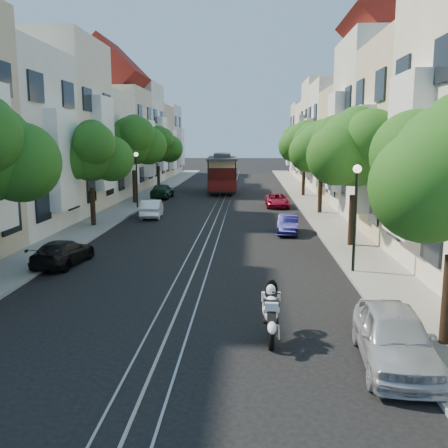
# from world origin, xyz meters

# --- Properties ---
(ground) EXTENTS (200.00, 200.00, 0.00)m
(ground) POSITION_xyz_m (0.00, 28.00, 0.00)
(ground) COLOR black
(ground) RESTS_ON ground
(sidewalk_east) EXTENTS (2.50, 80.00, 0.12)m
(sidewalk_east) POSITION_xyz_m (7.25, 28.00, 0.06)
(sidewalk_east) COLOR gray
(sidewalk_east) RESTS_ON ground
(sidewalk_west) EXTENTS (2.50, 80.00, 0.12)m
(sidewalk_west) POSITION_xyz_m (-7.25, 28.00, 0.06)
(sidewalk_west) COLOR gray
(sidewalk_west) RESTS_ON ground
(rail_left) EXTENTS (0.06, 80.00, 0.02)m
(rail_left) POSITION_xyz_m (-0.55, 28.00, 0.01)
(rail_left) COLOR gray
(rail_left) RESTS_ON ground
(rail_slot) EXTENTS (0.06, 80.00, 0.02)m
(rail_slot) POSITION_xyz_m (0.00, 28.00, 0.01)
(rail_slot) COLOR gray
(rail_slot) RESTS_ON ground
(rail_right) EXTENTS (0.06, 80.00, 0.02)m
(rail_right) POSITION_xyz_m (0.55, 28.00, 0.01)
(rail_right) COLOR gray
(rail_right) RESTS_ON ground
(lane_line) EXTENTS (0.08, 80.00, 0.01)m
(lane_line) POSITION_xyz_m (0.00, 28.00, 0.00)
(lane_line) COLOR tan
(lane_line) RESTS_ON ground
(townhouses_east) EXTENTS (7.75, 72.00, 12.00)m
(townhouses_east) POSITION_xyz_m (11.87, 27.91, 5.18)
(townhouses_east) COLOR beige
(townhouses_east) RESTS_ON ground
(townhouses_west) EXTENTS (7.75, 72.00, 11.76)m
(townhouses_west) POSITION_xyz_m (-11.87, 27.91, 5.08)
(townhouses_west) COLOR silver
(townhouses_west) RESTS_ON ground
(tree_e_b) EXTENTS (4.93, 4.08, 6.68)m
(tree_e_b) POSITION_xyz_m (7.26, 8.98, 4.73)
(tree_e_b) COLOR black
(tree_e_b) RESTS_ON ground
(tree_e_c) EXTENTS (4.84, 3.99, 6.52)m
(tree_e_c) POSITION_xyz_m (7.26, 19.98, 4.60)
(tree_e_c) COLOR black
(tree_e_c) RESTS_ON ground
(tree_e_d) EXTENTS (5.01, 4.16, 6.85)m
(tree_e_d) POSITION_xyz_m (7.26, 30.98, 4.87)
(tree_e_d) COLOR black
(tree_e_d) RESTS_ON ground
(tree_w_b) EXTENTS (4.72, 3.87, 6.27)m
(tree_w_b) POSITION_xyz_m (-7.14, 13.98, 4.40)
(tree_w_b) COLOR black
(tree_w_b) RESTS_ON ground
(tree_w_c) EXTENTS (5.13, 4.28, 7.09)m
(tree_w_c) POSITION_xyz_m (-7.14, 24.98, 5.07)
(tree_w_c) COLOR black
(tree_w_c) RESTS_ON ground
(tree_w_d) EXTENTS (4.84, 3.99, 6.52)m
(tree_w_d) POSITION_xyz_m (-7.14, 35.98, 4.60)
(tree_w_d) COLOR black
(tree_w_d) RESTS_ON ground
(lamp_east) EXTENTS (0.32, 0.32, 4.16)m
(lamp_east) POSITION_xyz_m (6.30, 4.00, 2.85)
(lamp_east) COLOR black
(lamp_east) RESTS_ON ground
(lamp_west) EXTENTS (0.32, 0.32, 4.16)m
(lamp_west) POSITION_xyz_m (-6.30, 22.00, 2.85)
(lamp_west) COLOR black
(lamp_west) RESTS_ON ground
(sportbike_rider) EXTENTS (0.51, 1.99, 1.51)m
(sportbike_rider) POSITION_xyz_m (2.78, -2.77, 0.84)
(sportbike_rider) COLOR black
(sportbike_rider) RESTS_ON ground
(cable_car) EXTENTS (3.28, 9.28, 3.52)m
(cable_car) POSITION_xyz_m (-0.50, 34.57, 2.09)
(cable_car) COLOR black
(cable_car) RESTS_ON ground
(parked_car_e_near) EXTENTS (1.93, 4.13, 1.37)m
(parked_car_e_near) POSITION_xyz_m (5.60, -4.10, 0.68)
(parked_car_e_near) COLOR #AAADB7
(parked_car_e_near) RESTS_ON ground
(parked_car_e_mid) EXTENTS (1.43, 3.31, 1.06)m
(parked_car_e_mid) POSITION_xyz_m (4.40, 12.44, 0.53)
(parked_car_e_mid) COLOR #0E0D44
(parked_car_e_mid) RESTS_ON ground
(parked_car_e_far) EXTENTS (1.80, 3.82, 1.06)m
(parked_car_e_far) POSITION_xyz_m (4.40, 23.56, 0.53)
(parked_car_e_far) COLOR maroon
(parked_car_e_far) RESTS_ON ground
(parked_car_w_near) EXTENTS (1.90, 3.84, 1.07)m
(parked_car_w_near) POSITION_xyz_m (-5.60, 4.77, 0.54)
(parked_car_w_near) COLOR black
(parked_car_w_near) RESTS_ON ground
(parked_car_w_mid) EXTENTS (1.64, 3.81, 1.22)m
(parked_car_w_mid) POSITION_xyz_m (-4.40, 17.93, 0.61)
(parked_car_w_mid) COLOR white
(parked_car_w_mid) RESTS_ON ground
(parked_car_w_far) EXTENTS (1.74, 4.05, 1.36)m
(parked_car_w_far) POSITION_xyz_m (-5.60, 28.96, 0.68)
(parked_car_w_far) COLOR #15361F
(parked_car_w_far) RESTS_ON ground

